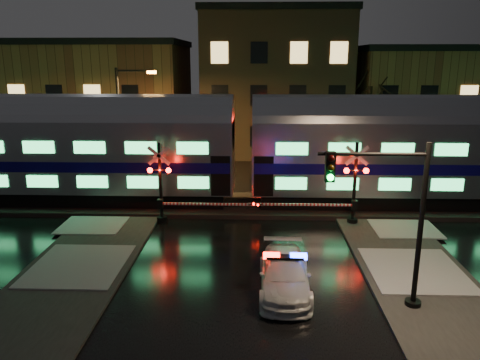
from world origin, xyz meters
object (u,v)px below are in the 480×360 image
Objects in this scene: crossing_signal_right at (347,192)px; streetlight at (124,120)px; police_car at (285,274)px; traffic_light at (393,224)px; crossing_signal_left at (168,191)px.

crossing_signal_right is 14.52m from streetlight.
traffic_light is at bearing -16.98° from police_car.
crossing_signal_right is 1.05× the size of traffic_light.
crossing_signal_left is 0.77× the size of streetlight.
streetlight reaches higher than traffic_light.
crossing_signal_left is 1.03× the size of traffic_light.
streetlight is at bearing 120.05° from crossing_signal_left.
crossing_signal_right is (3.41, 6.88, 1.07)m from police_car.
crossing_signal_right is at bearing 0.01° from crossing_signal_left.
crossing_signal_left is (-8.75, -0.00, -0.04)m from crossing_signal_right.
police_car is 4.16m from traffic_light.
police_car is 16.81m from streetlight.
traffic_light is at bearing -49.54° from streetlight.
streetlight is at bearing 152.07° from crossing_signal_right.
streetlight is at bearing 125.36° from police_car.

